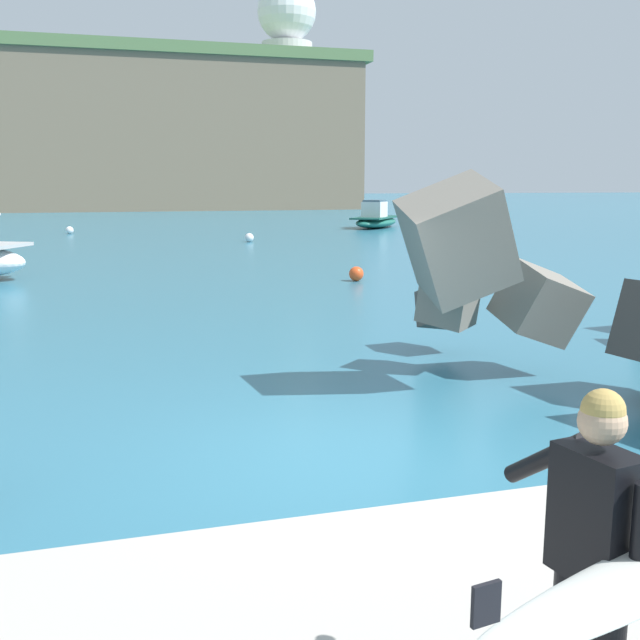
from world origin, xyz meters
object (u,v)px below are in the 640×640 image
Objects in this scene: mooring_buoy_middle at (70,230)px; radar_dome at (287,21)px; surfer_with_board at (617,558)px; mooring_buoy_outer at (356,274)px; boat_near_centre at (376,219)px; mooring_buoy_inner at (249,238)px.

radar_dome reaches higher than mooring_buoy_middle.
surfer_with_board reaches higher than mooring_buoy_outer.
mooring_buoy_outer is (5.13, 18.37, -1.06)m from surfer_with_board.
radar_dome is (24.60, 47.17, 22.10)m from mooring_buoy_middle.
boat_near_centre reaches higher than mooring_buoy_middle.
mooring_buoy_inner is 15.76m from mooring_buoy_outer.
mooring_buoy_middle and mooring_buoy_outer have the same top height.
boat_near_centre is 19.17m from mooring_buoy_middle.
mooring_buoy_outer is at bearing 74.40° from surfer_with_board.
mooring_buoy_outer is (9.08, -24.54, 0.00)m from mooring_buoy_middle.
mooring_buoy_inner is 12.47m from mooring_buoy_middle.
surfer_with_board is 4.82× the size of mooring_buoy_middle.
boat_near_centre is at bearing -96.70° from radar_dome.
boat_near_centre is 27.27m from mooring_buoy_outer.
mooring_buoy_middle is at bearing 95.26° from surfer_with_board.
mooring_buoy_middle is 57.60m from radar_dome.
mooring_buoy_inner is at bearing -44.76° from mooring_buoy_middle.
surfer_with_board is 94.78m from radar_dome.
mooring_buoy_outer is 76.62m from radar_dome.
mooring_buoy_middle is at bearing -177.63° from boat_near_centre.
surfer_with_board reaches higher than mooring_buoy_inner.
mooring_buoy_inner is 62.18m from radar_dome.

